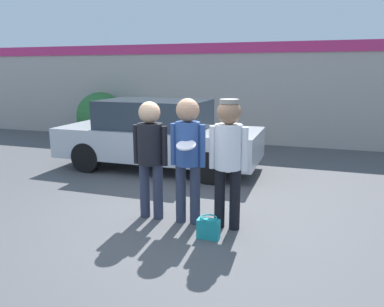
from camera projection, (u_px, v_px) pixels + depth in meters
ground_plane at (167, 221)px, 5.61m from camera, size 56.00×56.00×0.00m
storefront_building at (247, 93)px, 11.25m from camera, size 24.00×0.22×3.00m
person_left at (150, 149)px, 5.52m from camera, size 0.54×0.37×1.77m
person_middle_with_frisbee at (188, 149)px, 5.31m from camera, size 0.52×0.56×1.83m
person_right at (228, 151)px, 5.13m from camera, size 0.54×0.37×1.83m
parked_car_near at (158, 135)px, 8.46m from camera, size 4.52×1.80×1.56m
shrub at (101, 116)px, 11.91m from camera, size 1.54×1.54×1.54m
handbag at (208, 228)px, 5.00m from camera, size 0.30×0.23×0.30m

